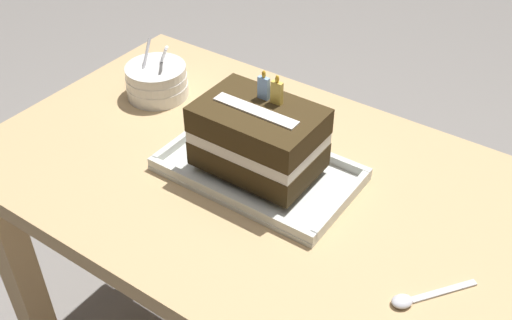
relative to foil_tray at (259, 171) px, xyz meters
The scene contains 5 objects.
dining_table 0.14m from the foil_tray, behind, with size 1.00×0.63×0.72m.
foil_tray is the anchor object (origin of this frame).
birthday_cake 0.08m from the foil_tray, 90.00° to the left, with size 0.21×0.14×0.17m.
bowl_stack 0.34m from the foil_tray, 163.50° to the left, with size 0.13×0.13×0.12m.
serving_spoon_near_tray 0.36m from the foil_tray, 17.75° to the right, with size 0.10×0.12×0.01m.
Camera 1 is at (0.48, -0.69, 1.41)m, focal length 42.72 mm.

